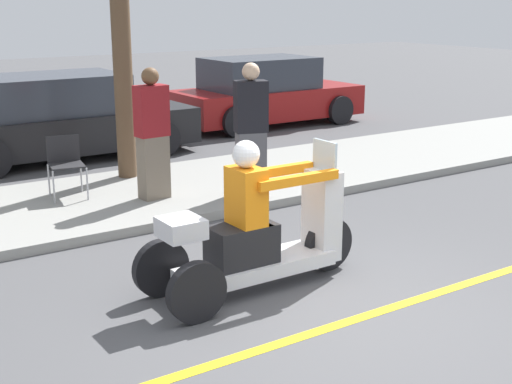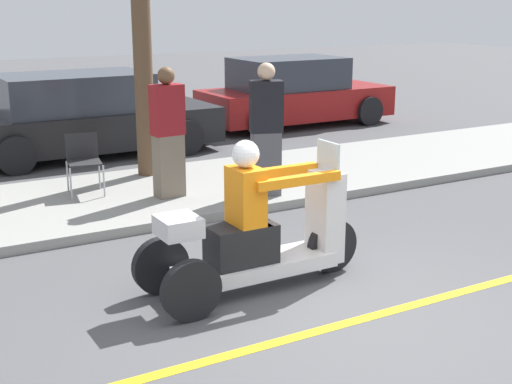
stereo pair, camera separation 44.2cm
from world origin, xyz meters
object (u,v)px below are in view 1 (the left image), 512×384
(folding_chair_curbside, at_px, (65,160))
(parked_car_lot_right, at_px, (58,119))
(tree_trunk, at_px, (122,61))
(spectator_end_of_line, at_px, (152,136))
(motorcycle_trike, at_px, (257,237))
(spectator_mid_group, at_px, (251,132))
(parked_car_lot_far, at_px, (265,93))

(folding_chair_curbside, xyz_separation_m, parked_car_lot_right, (0.91, 2.95, 0.07))
(tree_trunk, bearing_deg, spectator_end_of_line, -98.44)
(motorcycle_trike, height_order, spectator_mid_group, spectator_mid_group)
(parked_car_lot_far, bearing_deg, motorcycle_trike, -124.93)
(motorcycle_trike, height_order, parked_car_lot_right, motorcycle_trike)
(spectator_mid_group, xyz_separation_m, folding_chair_curbside, (-2.14, 1.35, -0.37))
(folding_chair_curbside, bearing_deg, spectator_end_of_line, -38.96)
(parked_car_lot_far, relative_size, tree_trunk, 1.22)
(motorcycle_trike, relative_size, spectator_mid_group, 1.28)
(folding_chair_curbside, height_order, parked_car_lot_far, parked_car_lot_far)
(motorcycle_trike, height_order, tree_trunk, tree_trunk)
(folding_chair_curbside, height_order, parked_car_lot_right, parked_car_lot_right)
(motorcycle_trike, xyz_separation_m, tree_trunk, (0.62, 4.47, 1.34))
(motorcycle_trike, height_order, parked_car_lot_far, parked_car_lot_far)
(spectator_mid_group, bearing_deg, folding_chair_curbside, 147.76)
(parked_car_lot_right, bearing_deg, motorcycle_trike, -93.17)
(spectator_mid_group, distance_m, parked_car_lot_far, 6.32)
(motorcycle_trike, height_order, spectator_end_of_line, spectator_end_of_line)
(spectator_mid_group, height_order, tree_trunk, tree_trunk)
(spectator_end_of_line, xyz_separation_m, parked_car_lot_far, (4.92, 4.51, -0.26))
(folding_chair_curbside, bearing_deg, parked_car_lot_right, 72.87)
(folding_chair_curbside, distance_m, parked_car_lot_far, 6.96)
(parked_car_lot_right, relative_size, tree_trunk, 1.32)
(spectator_end_of_line, height_order, tree_trunk, tree_trunk)
(parked_car_lot_right, bearing_deg, folding_chair_curbside, -107.13)
(spectator_end_of_line, height_order, parked_car_lot_far, spectator_end_of_line)
(spectator_mid_group, xyz_separation_m, spectator_end_of_line, (-1.19, 0.58, -0.02))
(tree_trunk, bearing_deg, spectator_mid_group, -62.67)
(motorcycle_trike, bearing_deg, spectator_end_of_line, 82.39)
(spectator_mid_group, distance_m, folding_chair_curbside, 2.55)
(spectator_end_of_line, bearing_deg, spectator_mid_group, -26.06)
(spectator_mid_group, distance_m, tree_trunk, 2.33)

